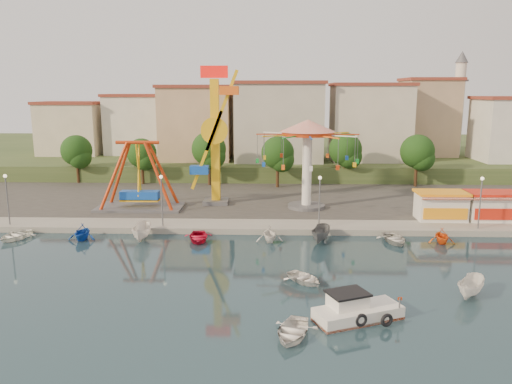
{
  "coord_description": "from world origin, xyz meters",
  "views": [
    {
      "loc": [
        3.16,
        -36.22,
        14.19
      ],
      "look_at": [
        1.56,
        14.0,
        4.0
      ],
      "focal_mm": 35.0,
      "sensor_mm": 36.0,
      "label": 1
    }
  ],
  "objects_px": {
    "cabin_motorboat": "(356,312)",
    "rowboat_a": "(304,278)",
    "skiff": "(471,288)",
    "pirate_ship_ride": "(139,177)",
    "kamikaze_tower": "(217,139)",
    "wave_swinger": "(307,144)"
  },
  "relations": [
    {
      "from": "cabin_motorboat",
      "to": "rowboat_a",
      "type": "bearing_deg",
      "value": 91.5
    },
    {
      "from": "skiff",
      "to": "rowboat_a",
      "type": "bearing_deg",
      "value": -155.57
    },
    {
      "from": "wave_swinger",
      "to": "rowboat_a",
      "type": "xyz_separation_m",
      "value": [
        -1.6,
        -22.08,
        -7.86
      ]
    },
    {
      "from": "cabin_motorboat",
      "to": "kamikaze_tower",
      "type": "bearing_deg",
      "value": 88.59
    },
    {
      "from": "pirate_ship_ride",
      "to": "cabin_motorboat",
      "type": "xyz_separation_m",
      "value": [
        20.82,
        -27.28,
        -3.87
      ]
    },
    {
      "from": "kamikaze_tower",
      "to": "skiff",
      "type": "xyz_separation_m",
      "value": [
        20.6,
        -26.21,
        -7.86
      ]
    },
    {
      "from": "wave_swinger",
      "to": "skiff",
      "type": "distance_m",
      "value": 27.46
    },
    {
      "from": "cabin_motorboat",
      "to": "skiff",
      "type": "distance_m",
      "value": 9.41
    },
    {
      "from": "cabin_motorboat",
      "to": "rowboat_a",
      "type": "height_order",
      "value": "cabin_motorboat"
    },
    {
      "from": "pirate_ship_ride",
      "to": "kamikaze_tower",
      "type": "height_order",
      "value": "kamikaze_tower"
    },
    {
      "from": "kamikaze_tower",
      "to": "skiff",
      "type": "distance_m",
      "value": 34.25
    },
    {
      "from": "kamikaze_tower",
      "to": "skiff",
      "type": "bearing_deg",
      "value": -51.84
    },
    {
      "from": "pirate_ship_ride",
      "to": "skiff",
      "type": "relative_size",
      "value": 2.7
    },
    {
      "from": "wave_swinger",
      "to": "rowboat_a",
      "type": "distance_m",
      "value": 23.49
    },
    {
      "from": "wave_swinger",
      "to": "cabin_motorboat",
      "type": "xyz_separation_m",
      "value": [
        1.24,
        -28.26,
        -7.67
      ]
    },
    {
      "from": "cabin_motorboat",
      "to": "skiff",
      "type": "xyz_separation_m",
      "value": [
        8.63,
        3.75,
        0.19
      ]
    },
    {
      "from": "wave_swinger",
      "to": "cabin_motorboat",
      "type": "distance_m",
      "value": 29.31
    },
    {
      "from": "kamikaze_tower",
      "to": "cabin_motorboat",
      "type": "bearing_deg",
      "value": -68.23
    },
    {
      "from": "cabin_motorboat",
      "to": "rowboat_a",
      "type": "relative_size",
      "value": 1.85
    },
    {
      "from": "cabin_motorboat",
      "to": "skiff",
      "type": "height_order",
      "value": "cabin_motorboat"
    },
    {
      "from": "wave_swinger",
      "to": "rowboat_a",
      "type": "height_order",
      "value": "wave_swinger"
    },
    {
      "from": "cabin_motorboat",
      "to": "pirate_ship_ride",
      "type": "bearing_deg",
      "value": 104.17
    }
  ]
}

